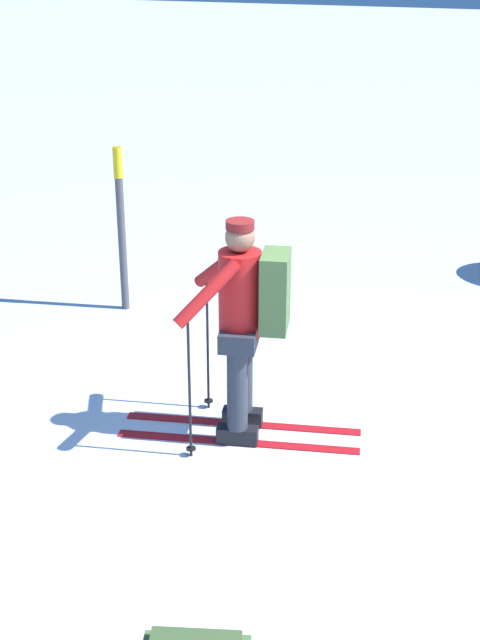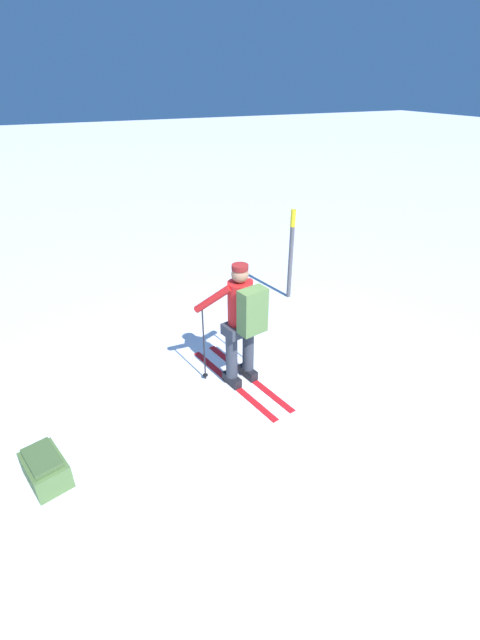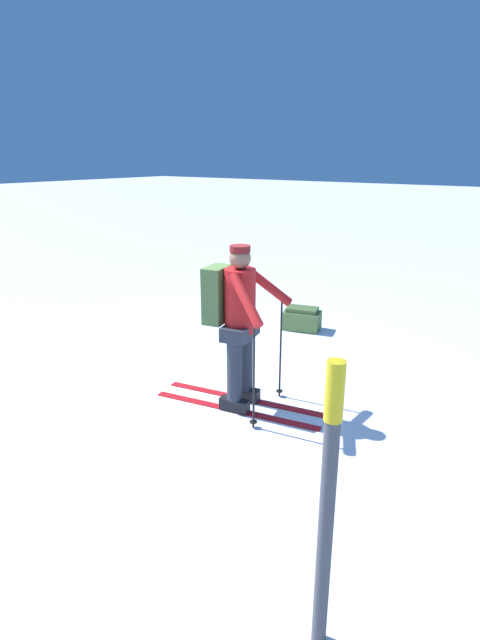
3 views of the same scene
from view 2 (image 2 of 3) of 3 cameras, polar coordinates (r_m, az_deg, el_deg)
The scene contains 4 objects.
ground_plane at distance 5.26m, azimuth 1.45°, elevation -12.39°, with size 80.00×80.00×0.00m, color white.
skier at distance 5.21m, azimuth 0.25°, elevation 0.01°, with size 1.82×0.88×1.65m.
dropped_backpack at distance 4.86m, azimuth -24.52°, elevation -17.55°, with size 0.60×0.47×0.33m.
trail_marker at distance 7.56m, azimuth 6.85°, elevation 9.45°, with size 0.09×0.09×1.61m.
Camera 2 is at (-3.48, 1.77, 3.52)m, focal length 24.00 mm.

